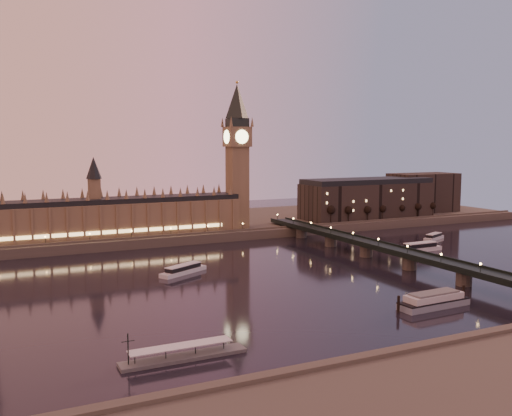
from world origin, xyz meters
The scene contains 18 objects.
ground centered at (0.00, 0.00, 0.00)m, with size 700.00×700.00×0.00m, color black.
far_embankment centered at (30.00, 165.00, 3.00)m, with size 560.00×130.00×6.00m, color #423D35.
palace_of_westminster centered at (-40.12, 120.99, 21.71)m, with size 180.00×26.62×52.00m.
big_ben centered at (53.99, 120.99, 63.95)m, with size 17.68×17.68×104.00m.
westminster_bridge centered at (91.61, 0.00, 5.52)m, with size 13.20×260.00×15.30m.
city_block centered at (194.94, 130.93, 22.24)m, with size 155.00×45.00×34.00m.
bare_tree_0 centered at (125.62, 109.00, 15.06)m, with size 5.97×5.97×12.14m.
bare_tree_1 centered at (142.55, 109.00, 15.06)m, with size 5.97×5.97×12.14m.
bare_tree_2 centered at (159.47, 109.00, 15.06)m, with size 5.97×5.97×12.14m.
bare_tree_3 centered at (176.40, 109.00, 15.06)m, with size 5.97×5.97×12.14m.
bare_tree_4 centered at (193.33, 109.00, 15.06)m, with size 5.97×5.97×12.14m.
bare_tree_5 centered at (210.25, 109.00, 15.06)m, with size 5.97×5.97×12.14m.
bare_tree_6 centered at (227.18, 109.00, 15.06)m, with size 5.97×5.97×12.14m.
cruise_boat_a centered at (-19.39, 23.44, 2.05)m, with size 28.46×19.58×4.65m.
cruise_boat_b centered at (132.73, 18.53, 2.38)m, with size 29.51×8.28×5.41m.
cruise_boat_c centered at (170.80, 47.70, 1.88)m, with size 21.84×13.92×4.27m.
moored_barge centered at (53.63, -78.49, 2.88)m, with size 37.13×10.42×6.81m.
pontoon_pier centered at (-56.43, -87.91, 1.15)m, with size 40.15×6.69×10.71m.
Camera 1 is at (-109.63, -251.28, 66.70)m, focal length 40.00 mm.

